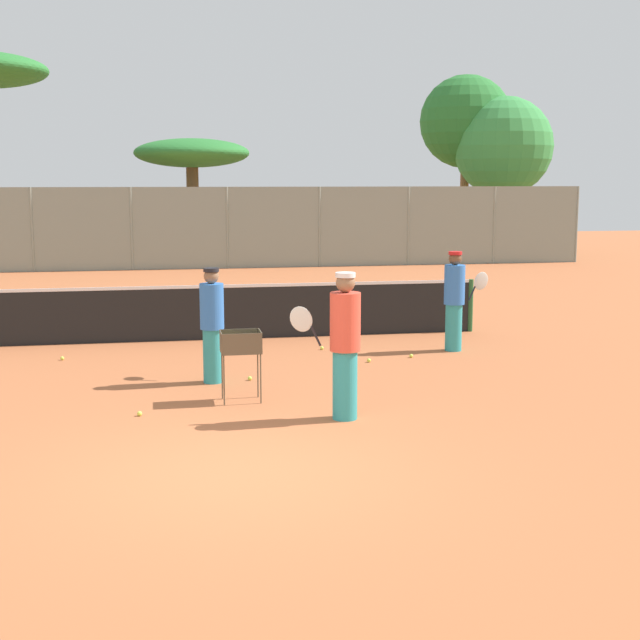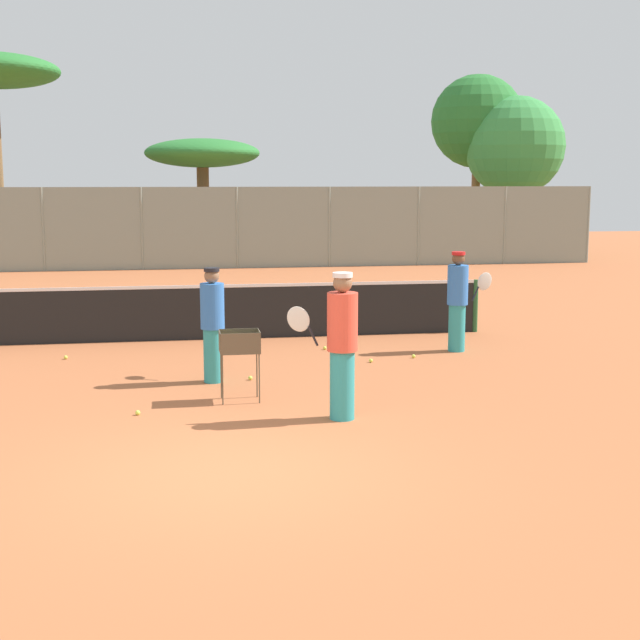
# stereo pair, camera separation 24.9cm
# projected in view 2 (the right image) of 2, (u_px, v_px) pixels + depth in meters

# --- Properties ---
(ground_plane) EXTENTS (80.00, 80.00, 0.00)m
(ground_plane) POSITION_uv_depth(u_px,v_px,m) (233.00, 472.00, 9.53)
(ground_plane) COLOR #B26038
(tennis_net) EXTENTS (11.05, 0.10, 1.07)m
(tennis_net) POSITION_uv_depth(u_px,v_px,m) (205.00, 311.00, 17.25)
(tennis_net) COLOR #26592D
(tennis_net) RESTS_ON ground_plane
(back_fence) EXTENTS (29.27, 0.08, 2.81)m
(back_fence) POSITION_uv_depth(u_px,v_px,m) (190.00, 228.00, 30.56)
(back_fence) COLOR gray
(back_fence) RESTS_ON ground_plane
(tree_0) EXTENTS (4.17, 4.17, 4.53)m
(tree_0) POSITION_uv_depth(u_px,v_px,m) (202.00, 155.00, 32.37)
(tree_0) COLOR brown
(tree_0) RESTS_ON ground_plane
(tree_1) EXTENTS (3.76, 3.76, 7.27)m
(tree_1) POSITION_uv_depth(u_px,v_px,m) (477.00, 122.00, 36.26)
(tree_1) COLOR brown
(tree_1) RESTS_ON ground_plane
(tree_3) EXTENTS (3.98, 3.98, 6.35)m
(tree_3) POSITION_uv_depth(u_px,v_px,m) (515.00, 147.00, 35.50)
(tree_3) COLOR brown
(tree_3) RESTS_ON ground_plane
(player_white_outfit) EXTENTS (0.95, 0.40, 1.92)m
(player_white_outfit) POSITION_uv_depth(u_px,v_px,m) (342.00, 344.00, 11.47)
(player_white_outfit) COLOR teal
(player_white_outfit) RESTS_ON ground_plane
(player_red_cap) EXTENTS (0.93, 0.37, 1.81)m
(player_red_cap) POSITION_uv_depth(u_px,v_px,m) (458.00, 300.00, 16.04)
(player_red_cap) COLOR teal
(player_red_cap) RESTS_ON ground_plane
(player_yellow_shirt) EXTENTS (0.37, 0.92, 1.77)m
(player_yellow_shirt) POSITION_uv_depth(u_px,v_px,m) (213.00, 323.00, 13.59)
(player_yellow_shirt) COLOR teal
(player_yellow_shirt) RESTS_ON ground_plane
(ball_cart) EXTENTS (0.56, 0.41, 1.00)m
(ball_cart) POSITION_uv_depth(u_px,v_px,m) (239.00, 347.00, 12.46)
(ball_cart) COLOR brown
(ball_cart) RESTS_ON ground_plane
(tennis_ball_0) EXTENTS (0.07, 0.07, 0.07)m
(tennis_ball_0) POSITION_uv_depth(u_px,v_px,m) (325.00, 348.00, 16.29)
(tennis_ball_0) COLOR #D1E54C
(tennis_ball_0) RESTS_ON ground_plane
(tennis_ball_1) EXTENTS (0.07, 0.07, 0.07)m
(tennis_ball_1) POSITION_uv_depth(u_px,v_px,m) (371.00, 361.00, 15.17)
(tennis_ball_1) COLOR #D1E54C
(tennis_ball_1) RESTS_ON ground_plane
(tennis_ball_2) EXTENTS (0.07, 0.07, 0.07)m
(tennis_ball_2) POSITION_uv_depth(u_px,v_px,m) (414.00, 356.00, 15.54)
(tennis_ball_2) COLOR #D1E54C
(tennis_ball_2) RESTS_ON ground_plane
(tennis_ball_3) EXTENTS (0.07, 0.07, 0.07)m
(tennis_ball_3) POSITION_uv_depth(u_px,v_px,m) (66.00, 357.00, 15.44)
(tennis_ball_3) COLOR #D1E54C
(tennis_ball_3) RESTS_ON ground_plane
(tennis_ball_4) EXTENTS (0.07, 0.07, 0.07)m
(tennis_ball_4) POSITION_uv_depth(u_px,v_px,m) (138.00, 413.00, 11.80)
(tennis_ball_4) COLOR #D1E54C
(tennis_ball_4) RESTS_ON ground_plane
(tennis_ball_5) EXTENTS (0.07, 0.07, 0.07)m
(tennis_ball_5) POSITION_uv_depth(u_px,v_px,m) (250.00, 378.00, 13.85)
(tennis_ball_5) COLOR #D1E54C
(tennis_ball_5) RESTS_ON ground_plane
(parked_car) EXTENTS (4.20, 1.70, 1.60)m
(parked_car) POSITION_uv_depth(u_px,v_px,m) (194.00, 243.00, 34.07)
(parked_car) COLOR #B2B7BC
(parked_car) RESTS_ON ground_plane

